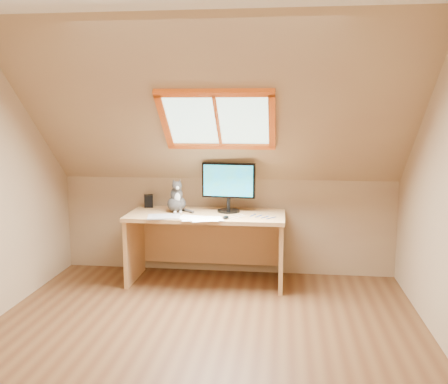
# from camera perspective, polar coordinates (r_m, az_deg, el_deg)

# --- Properties ---
(ground) EXTENTS (3.50, 3.50, 0.00)m
(ground) POSITION_cam_1_polar(r_m,az_deg,el_deg) (3.83, -2.84, -17.13)
(ground) COLOR brown
(ground) RESTS_ON ground
(room_shell) EXTENTS (3.52, 3.52, 2.41)m
(room_shell) POSITION_cam_1_polar(r_m,az_deg,el_deg) (3.35, -3.30, 4.60)
(room_shell) COLOR tan
(room_shell) RESTS_ON ground
(desk) EXTENTS (1.54, 0.67, 0.70)m
(desk) POSITION_cam_1_polar(r_m,az_deg,el_deg) (5.04, -1.90, -4.74)
(desk) COLOR tan
(desk) RESTS_ON ground
(monitor) EXTENTS (0.54, 0.23, 0.49)m
(monitor) POSITION_cam_1_polar(r_m,az_deg,el_deg) (4.94, 0.52, 0.93)
(monitor) COLOR black
(monitor) RESTS_ON desk
(cat) EXTENTS (0.25, 0.27, 0.34)m
(cat) POSITION_cam_1_polar(r_m,az_deg,el_deg) (4.99, -5.44, -0.90)
(cat) COLOR #3C3735
(cat) RESTS_ON desk
(desk_speaker) EXTENTS (0.11, 0.11, 0.13)m
(desk_speaker) POSITION_cam_1_polar(r_m,az_deg,el_deg) (5.29, -8.62, -1.03)
(desk_speaker) COLOR black
(desk_speaker) RESTS_ON desk
(graphics_tablet) EXTENTS (0.34, 0.27, 0.01)m
(graphics_tablet) POSITION_cam_1_polar(r_m,az_deg,el_deg) (4.77, -6.88, -2.82)
(graphics_tablet) COLOR #B2B2B7
(graphics_tablet) RESTS_ON desk
(mouse) EXTENTS (0.07, 0.10, 0.03)m
(mouse) POSITION_cam_1_polar(r_m,az_deg,el_deg) (4.67, 0.20, -2.93)
(mouse) COLOR black
(mouse) RESTS_ON desk
(papers) EXTENTS (0.35, 0.30, 0.01)m
(papers) POSITION_cam_1_polar(r_m,az_deg,el_deg) (4.67, -2.56, -3.06)
(papers) COLOR white
(papers) RESTS_ON desk
(cables) EXTENTS (0.51, 0.26, 0.01)m
(cables) POSITION_cam_1_polar(r_m,az_deg,el_deg) (4.76, 3.21, -2.83)
(cables) COLOR silver
(cables) RESTS_ON desk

